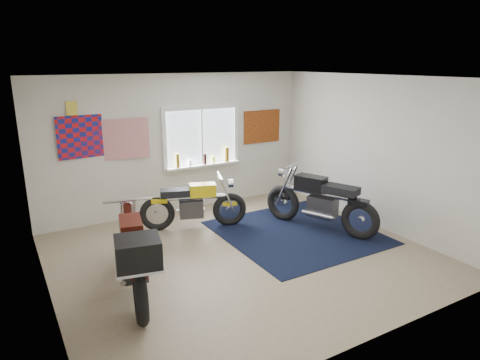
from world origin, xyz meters
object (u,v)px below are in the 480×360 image
navy_rug (296,232)px  yellow_triumph (193,205)px  black_chrome_bike (320,203)px  maroon_tourer (134,256)px

navy_rug → yellow_triumph: size_ratio=1.40×
black_chrome_bike → yellow_triumph: bearing=35.1°
yellow_triumph → maroon_tourer: maroon_tourer is taller
black_chrome_bike → maroon_tourer: black_chrome_bike is taller
black_chrome_bike → maroon_tourer: bearing=76.8°
maroon_tourer → navy_rug: bearing=-65.6°
black_chrome_bike → maroon_tourer: size_ratio=0.95×
navy_rug → maroon_tourer: maroon_tourer is taller
navy_rug → yellow_triumph: (-1.46, 1.13, 0.42)m
navy_rug → black_chrome_bike: size_ratio=1.25×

